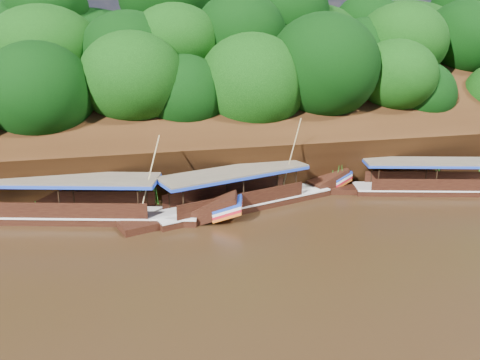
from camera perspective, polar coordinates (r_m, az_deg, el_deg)
The scene contains 6 objects.
ground at distance 24.17m, azimuth 8.34°, elevation -8.74°, with size 160.00×160.00×0.00m, color black.
riverbank at distance 44.43m, azimuth -2.91°, elevation 5.82°, with size 120.00×30.06×19.40m.
boat_0 at distance 35.90m, azimuth 24.35°, elevation -0.62°, with size 14.16×5.62×5.25m.
boat_1 at distance 30.31m, azimuth 1.87°, elevation -2.01°, with size 14.58×6.17×6.09m.
boat_2 at distance 29.15m, azimuth -17.11°, elevation -3.54°, with size 16.37×6.55×5.56m.
reeds at distance 31.51m, azimuth -3.40°, elevation -0.72°, with size 49.45×2.34×2.15m.
Camera 1 is at (-8.76, -20.00, 10.35)m, focal length 35.00 mm.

